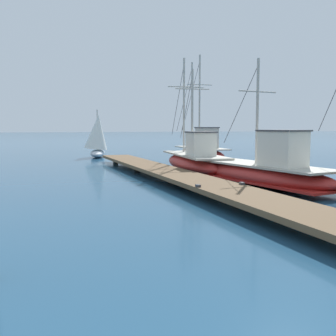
# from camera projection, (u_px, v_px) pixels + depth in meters

# --- Properties ---
(floating_dock) EXTENTS (2.08, 22.85, 0.53)m
(floating_dock) POSITION_uv_depth(u_px,v_px,m) (172.00, 174.00, 17.47)
(floating_dock) COLOR brown
(floating_dock) RESTS_ON ground
(fishing_boat_0) EXTENTS (2.11, 7.55, 6.98)m
(fishing_boat_0) POSITION_uv_depth(u_px,v_px,m) (202.00, 152.00, 26.15)
(fishing_boat_0) COLOR #AD2823
(fishing_boat_0) RESTS_ON ground
(fishing_boat_1) EXTENTS (3.09, 7.61, 5.11)m
(fishing_boat_1) POSITION_uv_depth(u_px,v_px,m) (265.00, 171.00, 16.19)
(fishing_boat_1) COLOR #AD2823
(fishing_boat_1) RESTS_ON ground
(fishing_boat_4) EXTENTS (2.90, 8.38, 6.16)m
(fishing_boat_4) POSITION_uv_depth(u_px,v_px,m) (195.00, 160.00, 20.86)
(fishing_boat_4) COLOR #AD2823
(fishing_boat_4) RESTS_ON ground
(distant_sailboat) EXTENTS (2.44, 3.74, 3.73)m
(distant_sailboat) POSITION_uv_depth(u_px,v_px,m) (97.00, 136.00, 31.66)
(distant_sailboat) COLOR silver
(distant_sailboat) RESTS_ON ground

